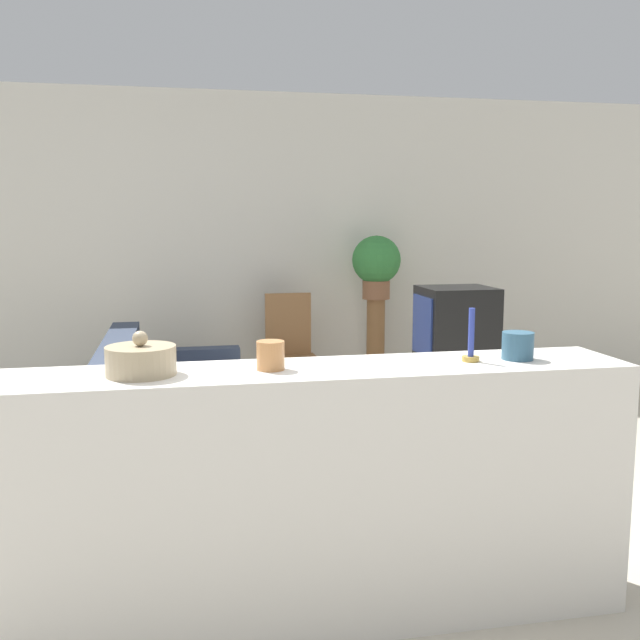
# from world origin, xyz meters

# --- Properties ---
(ground_plane) EXTENTS (14.00, 14.00, 0.00)m
(ground_plane) POSITION_xyz_m (0.00, 0.00, 0.00)
(ground_plane) COLOR beige
(wall_back) EXTENTS (9.00, 0.06, 2.70)m
(wall_back) POSITION_xyz_m (0.00, 3.43, 1.35)
(wall_back) COLOR silver
(wall_back) RESTS_ON ground_plane
(couch) EXTENTS (0.98, 1.92, 0.79)m
(couch) POSITION_xyz_m (-0.42, 1.73, 0.27)
(couch) COLOR #384256
(couch) RESTS_ON ground_plane
(tv_stand) EXTENTS (0.71, 0.51, 0.51)m
(tv_stand) POSITION_xyz_m (1.69, 1.98, 0.26)
(tv_stand) COLOR olive
(tv_stand) RESTS_ON ground_plane
(television) EXTENTS (0.54, 0.49, 0.57)m
(television) POSITION_xyz_m (1.69, 1.98, 0.80)
(television) COLOR black
(television) RESTS_ON tv_stand
(wooden_chair) EXTENTS (0.44, 0.44, 0.96)m
(wooden_chair) POSITION_xyz_m (0.57, 2.86, 0.51)
(wooden_chair) COLOR olive
(wooden_chair) RESTS_ON ground_plane
(plant_stand) EXTENTS (0.16, 0.16, 0.88)m
(plant_stand) POSITION_xyz_m (1.36, 3.03, 0.44)
(plant_stand) COLOR olive
(plant_stand) RESTS_ON ground_plane
(potted_plant) EXTENTS (0.43, 0.43, 0.56)m
(potted_plant) POSITION_xyz_m (1.36, 3.03, 1.20)
(potted_plant) COLOR #8E5B3D
(potted_plant) RESTS_ON plant_stand
(foreground_counter) EXTENTS (2.77, 0.44, 1.02)m
(foreground_counter) POSITION_xyz_m (0.00, -0.41, 0.51)
(foreground_counter) COLOR white
(foreground_counter) RESTS_ON ground_plane
(decorative_bowl) EXTENTS (0.25, 0.25, 0.16)m
(decorative_bowl) POSITION_xyz_m (-0.50, -0.41, 1.08)
(decorative_bowl) COLOR tan
(decorative_bowl) RESTS_ON foreground_counter
(candle_jar) EXTENTS (0.11, 0.11, 0.11)m
(candle_jar) POSITION_xyz_m (-0.03, -0.41, 1.08)
(candle_jar) COLOR #C6844C
(candle_jar) RESTS_ON foreground_counter
(candlestick) EXTENTS (0.07, 0.07, 0.21)m
(candlestick) POSITION_xyz_m (0.78, -0.41, 1.09)
(candlestick) COLOR #B7933D
(candlestick) RESTS_ON foreground_counter
(coffee_tin) EXTENTS (0.13, 0.13, 0.11)m
(coffee_tin) POSITION_xyz_m (0.98, -0.41, 1.08)
(coffee_tin) COLOR #335B75
(coffee_tin) RESTS_ON foreground_counter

